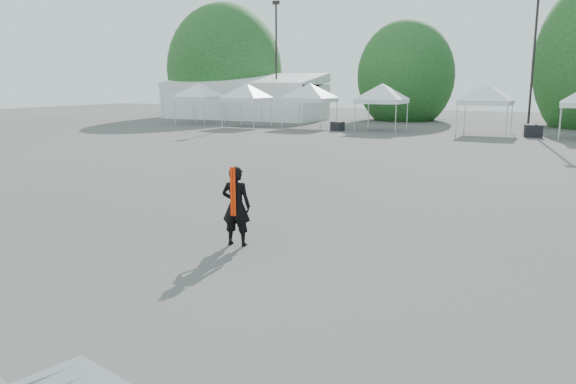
% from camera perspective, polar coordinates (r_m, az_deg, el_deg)
% --- Properties ---
extents(ground, '(120.00, 120.00, 0.00)m').
position_cam_1_polar(ground, '(12.66, -0.97, -4.57)').
color(ground, '#474442').
rests_on(ground, ground).
extents(marquee, '(15.00, 6.25, 4.23)m').
position_cam_1_polar(marquee, '(53.52, -4.52, 9.53)').
color(marquee, white).
rests_on(marquee, ground).
extents(light_pole_west, '(0.60, 0.25, 10.30)m').
position_cam_1_polar(light_pole_west, '(50.72, -1.21, 13.77)').
color(light_pole_west, black).
rests_on(light_pole_west, ground).
extents(light_pole_east, '(0.60, 0.25, 9.80)m').
position_cam_1_polar(light_pole_east, '(42.93, 23.73, 13.01)').
color(light_pole_east, black).
rests_on(light_pole_east, ground).
extents(tree_far_w, '(4.80, 4.80, 7.30)m').
position_cam_1_polar(tree_far_w, '(58.18, -6.45, 12.15)').
color(tree_far_w, '#382314').
rests_on(tree_far_w, ground).
extents(tree_mid_w, '(4.16, 4.16, 6.33)m').
position_cam_1_polar(tree_mid_w, '(52.60, 11.86, 11.44)').
color(tree_mid_w, '#382314').
rests_on(tree_mid_w, ground).
extents(tent_a, '(4.37, 4.37, 3.88)m').
position_cam_1_polar(tent_a, '(47.76, -9.01, 10.55)').
color(tent_a, silver).
rests_on(tent_a, ground).
extents(tent_b, '(4.23, 4.23, 3.88)m').
position_cam_1_polar(tent_b, '(44.02, -4.23, 10.62)').
color(tent_b, silver).
rests_on(tent_b, ground).
extents(tent_c, '(4.75, 4.75, 3.88)m').
position_cam_1_polar(tent_c, '(43.13, 2.24, 10.63)').
color(tent_c, silver).
rests_on(tent_c, ground).
extents(tent_d, '(4.42, 4.42, 3.88)m').
position_cam_1_polar(tent_d, '(40.70, 9.56, 10.46)').
color(tent_d, silver).
rests_on(tent_d, ground).
extents(tent_e, '(4.64, 4.64, 3.88)m').
position_cam_1_polar(tent_e, '(39.76, 19.53, 9.97)').
color(tent_e, silver).
rests_on(tent_e, ground).
extents(man, '(0.69, 0.53, 1.71)m').
position_cam_1_polar(man, '(11.87, -5.29, -1.42)').
color(man, black).
rests_on(man, ground).
extents(crate_west, '(0.96, 0.82, 0.65)m').
position_cam_1_polar(crate_west, '(40.23, 5.04, 6.66)').
color(crate_west, black).
rests_on(crate_west, ground).
extents(crate_mid, '(1.16, 0.98, 0.80)m').
position_cam_1_polar(crate_mid, '(38.61, 23.66, 5.70)').
color(crate_mid, black).
rests_on(crate_mid, ground).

